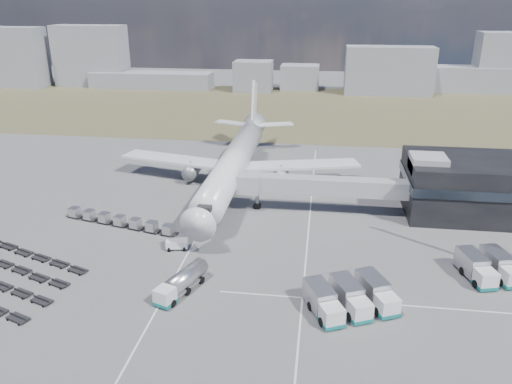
# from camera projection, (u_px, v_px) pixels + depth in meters

# --- Properties ---
(ground) EXTENTS (420.00, 420.00, 0.00)m
(ground) POSITION_uv_depth(u_px,v_px,m) (198.00, 260.00, 74.37)
(ground) COLOR #565659
(ground) RESTS_ON ground
(grass_strip) EXTENTS (420.00, 90.00, 0.01)m
(grass_strip) POSITION_uv_depth(u_px,v_px,m) (274.00, 109.00, 175.90)
(grass_strip) COLOR brown
(grass_strip) RESTS_ON ground
(lane_markings) EXTENTS (47.12, 110.00, 0.01)m
(lane_markings) POSITION_uv_depth(u_px,v_px,m) (265.00, 254.00, 75.90)
(lane_markings) COLOR silver
(lane_markings) RESTS_ON ground
(terminal) EXTENTS (30.40, 16.40, 11.00)m
(terminal) POSITION_uv_depth(u_px,v_px,m) (491.00, 186.00, 88.54)
(terminal) COLOR black
(terminal) RESTS_ON ground
(jet_bridge) EXTENTS (30.30, 3.80, 7.05)m
(jet_bridge) POSITION_uv_depth(u_px,v_px,m) (311.00, 186.00, 89.37)
(jet_bridge) COLOR #939399
(jet_bridge) RESTS_ON ground
(airliner) EXTENTS (51.59, 64.53, 17.62)m
(airliner) POSITION_uv_depth(u_px,v_px,m) (235.00, 161.00, 102.33)
(airliner) COLOR silver
(airliner) RESTS_ON ground
(skyline) EXTENTS (300.99, 25.62, 25.67)m
(skyline) POSITION_uv_depth(u_px,v_px,m) (263.00, 66.00, 209.99)
(skyline) COLOR gray
(skyline) RESTS_ON ground
(fuel_tanker) EXTENTS (5.51, 9.49, 2.99)m
(fuel_tanker) POSITION_uv_depth(u_px,v_px,m) (182.00, 282.00, 65.70)
(fuel_tanker) COLOR silver
(fuel_tanker) RESTS_ON ground
(pushback_tug) EXTENTS (3.65, 2.52, 1.50)m
(pushback_tug) POSITION_uv_depth(u_px,v_px,m) (177.00, 244.00, 77.37)
(pushback_tug) COLOR silver
(pushback_tug) RESTS_ON ground
(catering_truck) EXTENTS (2.93, 5.89, 2.60)m
(catering_truck) POSITION_uv_depth(u_px,v_px,m) (250.00, 180.00, 102.84)
(catering_truck) COLOR silver
(catering_truck) RESTS_ON ground
(service_trucks_near) EXTENTS (12.22, 11.01, 3.04)m
(service_trucks_near) POSITION_uv_depth(u_px,v_px,m) (350.00, 297.00, 62.15)
(service_trucks_near) COLOR silver
(service_trucks_near) RESTS_ON ground
(service_trucks_far) EXTENTS (8.06, 8.95, 3.05)m
(service_trucks_far) POSITION_uv_depth(u_px,v_px,m) (488.00, 267.00, 69.12)
(service_trucks_far) COLOR silver
(service_trucks_far) RESTS_ON ground
(uld_row) EXTENTS (21.49, 6.83, 1.69)m
(uld_row) POSITION_uv_depth(u_px,v_px,m) (120.00, 221.00, 85.00)
(uld_row) COLOR black
(uld_row) RESTS_ON ground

